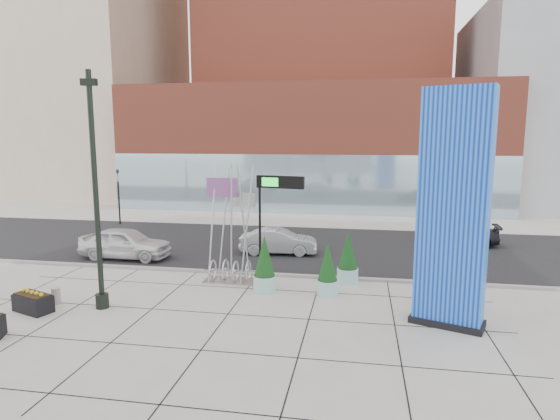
% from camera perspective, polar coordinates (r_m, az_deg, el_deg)
% --- Properties ---
extents(ground, '(160.00, 160.00, 0.00)m').
position_cam_1_polar(ground, '(18.96, -8.45, -11.16)').
color(ground, '#9E9991').
rests_on(ground, ground).
extents(street_asphalt, '(80.00, 12.00, 0.02)m').
position_cam_1_polar(street_asphalt, '(28.24, -2.09, -4.32)').
color(street_asphalt, black).
rests_on(street_asphalt, ground).
extents(curb_edge, '(80.00, 0.30, 0.12)m').
position_cam_1_polar(curb_edge, '(22.58, -5.26, -7.63)').
color(curb_edge, gray).
rests_on(curb_edge, ground).
extents(tower_podium, '(34.00, 10.00, 11.00)m').
position_cam_1_polar(tower_podium, '(44.15, 3.75, 7.64)').
color(tower_podium, brown).
rests_on(tower_podium, ground).
extents(tower_glass_front, '(34.00, 0.60, 5.00)m').
position_cam_1_polar(tower_glass_front, '(39.57, 2.97, 3.15)').
color(tower_glass_front, '#8CA5B2').
rests_on(tower_glass_front, ground).
extents(building_beige_left, '(18.00, 20.00, 34.00)m').
position_cam_1_polar(building_beige_left, '(60.87, -22.95, 18.21)').
color(building_beige_left, gray).
rests_on(building_beige_left, ground).
extents(blue_pylon, '(2.66, 1.87, 8.10)m').
position_cam_1_polar(blue_pylon, '(16.75, 20.34, -0.45)').
color(blue_pylon, '#0B2CAD').
rests_on(blue_pylon, ground).
extents(lamp_post, '(0.58, 0.49, 8.84)m').
position_cam_1_polar(lamp_post, '(18.63, -21.41, -0.53)').
color(lamp_post, black).
rests_on(lamp_post, ground).
extents(public_art_sculpture, '(2.35, 1.18, 5.33)m').
position_cam_1_polar(public_art_sculpture, '(21.17, -6.04, -5.01)').
color(public_art_sculpture, '#B8BBBD').
rests_on(public_art_sculpture, ground).
extents(concrete_bollard, '(0.33, 0.33, 0.63)m').
position_cam_1_polar(concrete_bollard, '(20.59, -25.64, -9.40)').
color(concrete_bollard, gray).
rests_on(concrete_bollard, ground).
extents(overhead_street_sign, '(2.23, 0.65, 4.75)m').
position_cam_1_polar(overhead_street_sign, '(21.15, -0.35, 2.42)').
color(overhead_street_sign, black).
rests_on(overhead_street_sign, ground).
extents(round_planter_east, '(0.95, 0.95, 2.37)m').
position_cam_1_polar(round_planter_east, '(21.18, 8.27, -5.83)').
color(round_planter_east, '#9ACFCD').
rests_on(round_planter_east, ground).
extents(round_planter_mid, '(0.89, 0.89, 2.23)m').
position_cam_1_polar(round_planter_mid, '(19.50, 5.81, -7.27)').
color(round_planter_mid, '#9ACFCD').
rests_on(round_planter_mid, ground).
extents(round_planter_west, '(0.97, 0.97, 2.42)m').
position_cam_1_polar(round_planter_west, '(19.82, -1.90, -6.70)').
color(round_planter_west, '#9ACFCD').
rests_on(round_planter_west, ground).
extents(box_planter_north, '(1.66, 1.20, 0.82)m').
position_cam_1_polar(box_planter_north, '(20.05, -27.90, -9.87)').
color(box_planter_north, black).
rests_on(box_planter_north, ground).
extents(car_white_west, '(4.88, 2.03, 1.65)m').
position_cam_1_polar(car_white_west, '(26.44, -18.32, -3.88)').
color(car_white_west, silver).
rests_on(car_white_west, ground).
extents(car_silver_mid, '(4.37, 1.83, 1.40)m').
position_cam_1_polar(car_silver_mid, '(26.08, -0.19, -3.87)').
color(car_silver_mid, '#A8AAAF').
rests_on(car_silver_mid, ground).
extents(car_dark_east, '(4.60, 2.08, 1.31)m').
position_cam_1_polar(car_dark_east, '(30.24, 21.00, -2.78)').
color(car_dark_east, black).
rests_on(car_dark_east, ground).
extents(traffic_signal, '(0.15, 0.18, 4.10)m').
position_cam_1_polar(traffic_signal, '(36.71, -19.08, 1.90)').
color(traffic_signal, black).
rests_on(traffic_signal, ground).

